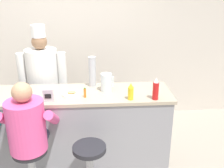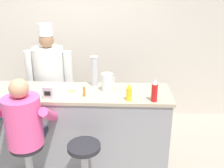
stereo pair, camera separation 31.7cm
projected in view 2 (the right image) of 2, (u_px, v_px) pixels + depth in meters
The scene contains 12 objects.
wall_back at pixel (82, 42), 4.56m from camera, with size 10.00×0.06×2.70m.
diner_counter at pixel (68, 128), 3.46m from camera, with size 2.64×0.66×1.05m.
ketchup_bottle_red at pixel (154, 91), 2.96m from camera, with size 0.07×0.07×0.26m.
mustard_bottle_yellow at pixel (129, 93), 2.99m from camera, with size 0.07×0.07×0.21m.
hot_sauce_bottle_orange at pixel (84, 92), 3.11m from camera, with size 0.03×0.03×0.12m.
water_pitcher_clear at pixel (107, 82), 3.25m from camera, with size 0.16×0.14×0.23m.
breakfast_plate at pixel (72, 92), 3.22m from camera, with size 0.24×0.24×0.05m.
cup_stack_steel at pixel (94, 71), 3.39m from camera, with size 0.10×0.10×0.40m.
napkin_dispenser_chrome at pixel (48, 92), 3.05m from camera, with size 0.12×0.07×0.15m.
diner_seated_pink at pixel (25, 125), 2.81m from camera, with size 0.59×0.58×1.42m.
empty_stool_round at pixel (85, 162), 2.92m from camera, with size 0.37×0.37×0.67m.
cook_in_whites_near at pixel (50, 78), 3.93m from camera, with size 0.70×0.45×1.78m.
Camera 2 is at (0.71, -2.66, 2.31)m, focal length 42.00 mm.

